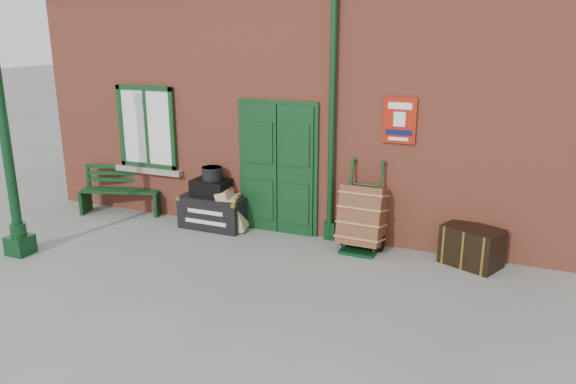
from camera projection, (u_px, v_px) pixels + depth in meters
The scene contains 11 objects.
ground at pixel (257, 265), 8.32m from camera, with size 80.00×80.00×0.00m, color gray.
station_building at pixel (333, 94), 10.82m from camera, with size 10.30×4.30×4.36m.
canopy_column at pixel (9, 166), 8.36m from camera, with size 0.34×0.34×3.61m.
bench at pixel (122, 189), 10.63m from camera, with size 1.56×0.88×0.92m.
houdini_trunk at pixel (215, 211), 9.87m from camera, with size 1.14×0.63×0.57m, color black.
strongbox at pixel (211, 188), 9.77m from camera, with size 0.63×0.46×0.29m, color black.
hatbox at pixel (212, 174), 9.69m from camera, with size 0.34×0.34×0.23m, color black.
suitcase_back at pixel (228, 209), 9.75m from camera, with size 0.20×0.50×0.70m, color tan.
suitcase_front at pixel (238, 213), 9.69m from camera, with size 0.18×0.45×0.60m, color tan.
porter_trolley at pixel (362, 217), 8.79m from camera, with size 0.69×0.74×1.39m.
dark_trunk at pixel (472, 246), 8.26m from camera, with size 0.81×0.53×0.59m, color black.
Camera 1 is at (3.35, -6.93, 3.37)m, focal length 35.00 mm.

